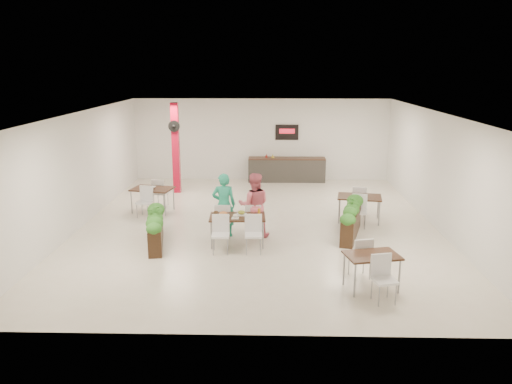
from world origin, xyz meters
TOP-DOWN VIEW (x-y plane):
  - ground at (0.00, 0.00)m, footprint 12.00×12.00m
  - room_shell at (0.00, 0.00)m, footprint 10.10×12.10m
  - red_column at (-3.00, 3.79)m, footprint 0.40×0.41m
  - service_counter at (1.00, 5.65)m, footprint 3.00×0.64m
  - main_table at (-0.50, -1.57)m, footprint 1.43×1.67m
  - diner_man at (-0.89, -0.91)m, footprint 0.64×0.44m
  - diner_woman at (-0.09, -0.91)m, footprint 0.86×0.69m
  - planter_left at (-2.56, -1.67)m, footprint 0.70×1.98m
  - planter_right at (2.49, -0.87)m, footprint 0.85×2.01m
  - side_table_a at (-3.32, 1.33)m, footprint 1.36×1.67m
  - side_table_b at (2.94, 0.51)m, footprint 1.37×1.67m
  - side_table_c at (2.39, -4.13)m, footprint 1.19×1.67m

SIDE VIEW (x-z plane):
  - ground at x=0.00m, z-range 0.00..0.00m
  - service_counter at x=1.00m, z-range -0.61..1.59m
  - planter_right at x=2.49m, z-range -0.03..1.05m
  - planter_left at x=-2.56m, z-range -0.01..1.04m
  - side_table_c at x=2.39m, z-range 0.15..1.08m
  - side_table_a at x=-3.32m, z-range 0.17..1.09m
  - side_table_b at x=2.94m, z-range 0.17..1.10m
  - main_table at x=-0.50m, z-range 0.17..1.10m
  - diner_man at x=-0.89m, z-range 0.00..1.72m
  - diner_woman at x=-0.09m, z-range 0.00..1.72m
  - red_column at x=-3.00m, z-range 0.04..3.24m
  - room_shell at x=0.00m, z-range 0.40..3.62m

